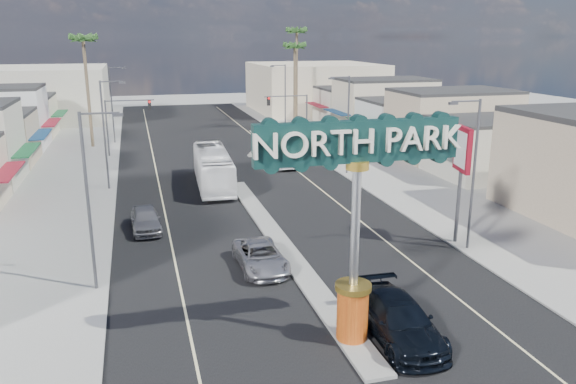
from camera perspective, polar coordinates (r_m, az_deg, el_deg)
ground at (r=49.84m, az=-5.46°, el=1.08°), size 160.00×160.00×0.00m
road at (r=49.84m, az=-5.46°, el=1.08°), size 20.00×120.00×0.01m
median_island at (r=34.86m, az=-0.84°, el=-5.11°), size 1.30×30.00×0.16m
sidewalk_left at (r=49.50m, az=-21.63°, el=0.01°), size 8.00×120.00×0.12m
sidewalk_right at (r=53.92m, az=9.35°, el=2.11°), size 8.00×120.00×0.12m
storefront_row_right at (r=69.23m, az=12.58°, el=7.36°), size 12.00×42.00×6.00m
backdrop_far_left at (r=94.00m, az=-24.08°, el=9.07°), size 20.00×20.00×8.00m
backdrop_far_right at (r=97.74m, az=2.72°, el=10.57°), size 20.00×20.00×8.00m
gateway_sign at (r=22.16m, az=6.94°, el=-1.46°), size 8.20×1.50×9.15m
traffic_signal_left at (r=62.13m, az=-16.32°, el=7.41°), size 5.09×0.45×6.00m
traffic_signal_right at (r=64.49m, az=0.36°, el=8.30°), size 5.09×0.45×6.00m
streetlight_l_near at (r=28.63m, az=-19.40°, el=-0.13°), size 2.03×0.22×9.00m
streetlight_l_mid at (r=48.21m, az=-17.99°, el=6.05°), size 2.03×0.22×9.00m
streetlight_l_far at (r=70.02m, az=-17.35°, el=8.83°), size 2.03×0.22×9.00m
streetlight_r_near at (r=34.06m, az=18.17°, el=2.37°), size 2.03×0.22×9.00m
streetlight_r_mid at (r=51.61m, az=5.96°, el=7.30°), size 2.03×0.22×9.00m
streetlight_r_far at (r=72.40m, az=-0.41°, el=9.72°), size 2.03×0.22×9.00m
palm_left_far at (r=67.78m, az=-20.07°, el=13.87°), size 2.60×2.60×13.10m
palm_right_mid at (r=76.60m, az=0.70°, el=14.18°), size 2.60×2.60×12.10m
palm_right_far at (r=82.90m, az=0.89°, el=15.51°), size 2.60×2.60×14.10m
suv_left at (r=31.01m, az=-2.80°, el=-6.54°), size 2.49×5.22×1.44m
suv_right at (r=24.64m, az=11.22°, el=-12.60°), size 2.63×6.04×1.73m
car_parked_left at (r=38.06m, az=-14.27°, el=-2.68°), size 2.07×4.71×1.58m
car_parked_right at (r=55.18m, az=-0.54°, el=3.50°), size 1.88×5.38×1.77m
city_bus at (r=48.11m, az=-7.63°, el=2.43°), size 3.29×11.54×3.18m
bank_pylon_sign at (r=34.96m, az=17.27°, el=3.53°), size 0.72×2.24×7.14m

